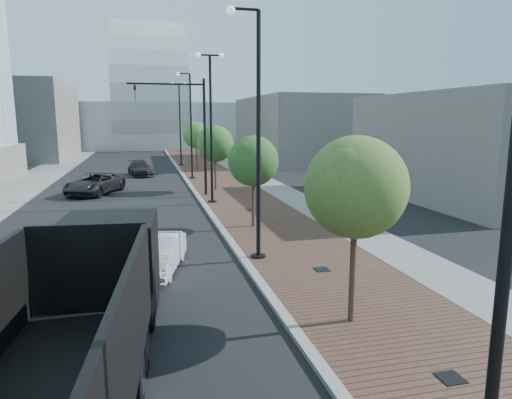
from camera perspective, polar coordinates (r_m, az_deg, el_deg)
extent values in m
cube|color=#4C2D23|center=(47.17, -5.23, 3.64)|extent=(7.00, 140.00, 0.12)
cube|color=slate|center=(47.64, -2.01, 3.75)|extent=(2.40, 140.00, 0.13)
cube|color=gray|center=(46.77, -9.48, 3.50)|extent=(0.30, 140.00, 0.14)
cube|color=slate|center=(47.59, -25.29, 2.76)|extent=(4.00, 140.00, 0.12)
cube|color=black|center=(12.66, -17.79, -7.72)|extent=(2.58, 2.66, 2.46)
cube|color=black|center=(14.31, -16.68, -8.96)|extent=(2.30, 0.68, 1.23)
cube|color=black|center=(11.48, -18.81, -12.92)|extent=(2.42, 0.97, 0.47)
cube|color=black|center=(5.85, -17.33, -22.01)|extent=(0.91, 8.66, 1.89)
cube|color=black|center=(10.14, -20.18, -8.12)|extent=(2.36, 0.33, 1.89)
cylinder|color=black|center=(12.68, -22.50, -13.22)|extent=(0.38, 1.06, 1.04)
cylinder|color=silver|center=(12.68, -22.50, -13.22)|extent=(0.37, 0.59, 0.57)
cylinder|color=black|center=(12.35, -13.29, -13.33)|extent=(0.38, 1.06, 1.04)
cylinder|color=silver|center=(12.35, -13.29, -13.33)|extent=(0.37, 0.59, 0.57)
cylinder|color=black|center=(14.12, -20.95, -10.69)|extent=(0.38, 1.06, 1.04)
cylinder|color=silver|center=(14.12, -20.95, -10.69)|extent=(0.37, 0.59, 0.57)
cylinder|color=black|center=(13.83, -12.76, -10.70)|extent=(0.38, 1.06, 1.04)
cylinder|color=silver|center=(13.83, -12.76, -10.70)|extent=(0.37, 0.59, 0.57)
cylinder|color=black|center=(9.93, -27.11, -20.37)|extent=(0.38, 1.06, 1.04)
cylinder|color=silver|center=(9.93, -27.11, -20.37)|extent=(0.37, 0.59, 0.57)
cylinder|color=black|center=(9.51, -14.89, -20.98)|extent=(0.38, 1.06, 1.04)
cylinder|color=silver|center=(9.51, -14.89, -20.98)|extent=(0.37, 0.59, 0.57)
cylinder|color=black|center=(10.93, -25.07, -17.28)|extent=(0.38, 1.06, 1.04)
cylinder|color=silver|center=(10.93, -25.07, -17.28)|extent=(0.37, 0.59, 0.57)
cylinder|color=black|center=(10.55, -14.17, -17.63)|extent=(0.38, 1.06, 1.04)
cylinder|color=silver|center=(10.55, -14.17, -17.63)|extent=(0.37, 0.59, 0.57)
imported|color=silver|center=(16.60, -12.19, -6.66)|extent=(2.33, 4.15, 1.29)
imported|color=black|center=(34.60, -19.56, 1.88)|extent=(4.45, 5.98, 1.51)
imported|color=black|center=(44.59, -14.31, 3.77)|extent=(2.60, 4.84, 1.33)
imported|color=black|center=(24.47, 8.23, -0.48)|extent=(0.75, 0.58, 1.82)
cylinder|color=black|center=(17.66, 0.30, -7.25)|extent=(0.56, 0.56, 0.20)
cylinder|color=black|center=(16.87, 0.31, 7.56)|extent=(0.16, 0.16, 9.00)
cylinder|color=black|center=(17.14, -1.43, 22.74)|extent=(1.00, 0.10, 0.10)
sphere|color=silver|center=(17.03, -3.21, 22.57)|extent=(0.32, 0.32, 0.32)
cylinder|color=black|center=(29.12, -5.49, -0.34)|extent=(0.56, 0.56, 0.20)
cylinder|color=black|center=(28.64, -5.65, 8.58)|extent=(0.16, 0.16, 9.00)
cylinder|color=black|center=(28.88, -5.81, 17.54)|extent=(1.40, 0.10, 0.10)
sphere|color=silver|center=(28.78, -7.26, 17.54)|extent=(0.32, 0.32, 0.32)
sphere|color=silver|center=(28.98, -4.37, 17.54)|extent=(0.32, 0.32, 0.32)
cylinder|color=black|center=(40.89, -7.97, 2.64)|extent=(0.56, 0.56, 0.20)
cylinder|color=black|center=(40.55, -8.13, 8.98)|extent=(0.16, 0.16, 9.00)
cylinder|color=black|center=(40.67, -9.02, 15.31)|extent=(1.00, 0.10, 0.10)
sphere|color=silver|center=(40.62, -9.75, 15.20)|extent=(0.32, 0.32, 0.32)
cylinder|color=black|center=(52.76, -9.34, 4.28)|extent=(0.56, 0.56, 0.20)
cylinder|color=black|center=(52.50, -9.49, 9.19)|extent=(0.16, 0.16, 9.00)
cylinder|color=black|center=(52.63, -9.63, 14.09)|extent=(1.40, 0.10, 0.10)
sphere|color=silver|center=(52.58, -10.42, 14.07)|extent=(0.32, 0.32, 0.32)
sphere|color=silver|center=(52.69, -8.85, 14.11)|extent=(0.32, 0.32, 0.32)
cylinder|color=black|center=(31.64, -6.42, 7.59)|extent=(0.18, 0.18, 8.00)
cylinder|color=black|center=(31.46, -11.21, 14.01)|extent=(5.00, 0.12, 0.12)
imported|color=black|center=(31.38, -14.91, 12.78)|extent=(0.16, 0.20, 1.00)
cylinder|color=#382619|center=(12.11, 12.03, -7.71)|extent=(0.16, 0.16, 3.43)
sphere|color=#426121|center=(11.66, 12.39, 1.51)|extent=(2.60, 2.60, 2.60)
sphere|color=#426121|center=(12.14, 13.42, 0.63)|extent=(1.82, 1.82, 1.82)
sphere|color=#426121|center=(11.22, 11.75, 2.97)|extent=(1.56, 1.56, 1.56)
cylinder|color=#382619|center=(22.27, -0.35, 0.27)|extent=(0.16, 0.16, 3.12)
sphere|color=#244F1B|center=(22.04, -0.36, 4.85)|extent=(2.46, 2.46, 2.46)
sphere|color=#244F1B|center=(22.44, 0.46, 4.37)|extent=(1.72, 1.72, 1.72)
sphere|color=#244F1B|center=(21.65, -0.95, 5.58)|extent=(1.47, 1.47, 1.47)
cylinder|color=#382619|center=(33.93, -5.11, 3.80)|extent=(0.16, 0.16, 3.29)
sphere|color=#2A5C1F|center=(33.78, -5.16, 6.97)|extent=(2.70, 2.70, 2.70)
sphere|color=#2A5C1F|center=(34.15, -4.56, 6.62)|extent=(1.89, 1.89, 1.89)
sphere|color=#2A5C1F|center=(33.42, -5.60, 7.50)|extent=(1.62, 1.62, 1.62)
cylinder|color=#382619|center=(45.77, -7.43, 5.51)|extent=(0.16, 0.16, 3.48)
sphere|color=#2D6623|center=(45.65, -7.49, 7.99)|extent=(2.59, 2.59, 2.59)
sphere|color=#2D6623|center=(46.01, -7.03, 7.71)|extent=(1.81, 1.81, 1.81)
sphere|color=#2D6623|center=(45.31, -7.84, 8.41)|extent=(1.56, 1.56, 1.56)
cube|color=#B1B8BC|center=(91.36, -13.08, 9.04)|extent=(50.00, 28.00, 8.00)
cube|color=#68625E|center=(68.35, -28.17, 8.66)|extent=(14.00, 20.00, 10.00)
cube|color=#68625D|center=(59.64, 5.30, 8.79)|extent=(12.00, 22.00, 8.00)
cube|color=slate|center=(34.07, 25.50, 6.01)|extent=(10.00, 16.00, 7.00)
cube|color=black|center=(10.80, 23.18, -19.85)|extent=(0.50, 0.50, 0.02)
cube|color=black|center=(16.38, 8.23, -8.66)|extent=(0.50, 0.50, 0.02)
cube|color=black|center=(26.55, -0.69, -1.26)|extent=(0.50, 0.50, 0.02)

